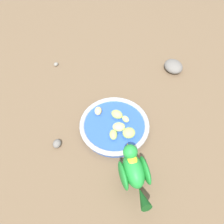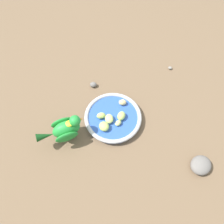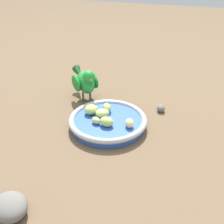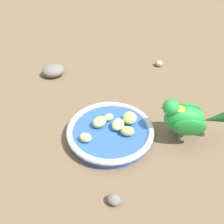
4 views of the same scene
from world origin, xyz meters
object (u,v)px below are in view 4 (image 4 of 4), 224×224
Objects in this scene: apple_piece_5 at (109,117)px; rock_large at (53,70)px; apple_piece_0 at (100,122)px; feeding_bowl at (110,132)px; pebble_2 at (159,63)px; apple_piece_1 at (118,124)px; apple_piece_2 at (130,118)px; apple_piece_3 at (127,131)px; apple_piece_4 at (86,138)px; pebble_1 at (114,200)px; parrot at (186,118)px.

rock_large is at bearing 79.77° from apple_piece_5.
apple_piece_0 is 0.32m from rock_large.
feeding_bowl reaches higher than pebble_2.
apple_piece_1 is at bearing -98.36° from apple_piece_5.
apple_piece_1 reaches higher than apple_piece_5.
apple_piece_2 reaches higher than apple_piece_1.
apple_piece_0 is 0.05m from apple_piece_1.
apple_piece_3 is at bearing -96.55° from apple_piece_5.
apple_piece_4 is at bearing -114.50° from rock_large.
apple_piece_0 and apple_piece_3 have the same top height.
pebble_1 is 1.06× the size of pebble_2.
apple_piece_0 is 0.21m from pebble_1.
apple_piece_0 reaches higher than feeding_bowl.
apple_piece_1 reaches higher than pebble_1.
feeding_bowl is 6.52× the size of apple_piece_3.
rock_large is at bearing 142.74° from pebble_2.
pebble_2 is at bearing -86.39° from parrot.
apple_piece_3 is at bearing -156.39° from pebble_2.
apple_piece_1 is at bearing -16.86° from apple_piece_4.
apple_piece_2 is at bearing -94.01° from rock_large.
feeding_bowl is 0.19m from pebble_1.
rock_large is (-0.04, 0.48, -0.05)m from parrot.
apple_piece_4 reaches higher than pebble_2.
apple_piece_5 is at bearing 7.08° from apple_piece_4.
apple_piece_2 is at bearing -15.80° from feeding_bowl.
apple_piece_3 reaches higher than apple_piece_5.
pebble_1 reaches higher than pebble_2.
apple_piece_1 reaches higher than feeding_bowl.
apple_piece_2 is at bearing -36.71° from apple_piece_0.
apple_piece_1 is at bearing -24.74° from feeding_bowl.
pebble_2 is (0.51, 0.25, -0.00)m from pebble_1.
apple_piece_2 is at bearing -10.79° from apple_piece_1.
apple_piece_2 reaches higher than apple_piece_3.
apple_piece_2 is 0.13m from apple_piece_4.
apple_piece_4 is at bearing 163.14° from apple_piece_1.
feeding_bowl is at bearing 164.20° from apple_piece_2.
apple_piece_2 reaches higher than pebble_1.
pebble_2 is (0.36, 0.13, -0.03)m from apple_piece_1.
apple_piece_0 is 1.46× the size of apple_piece_5.
apple_piece_1 is at bearing -160.81° from pebble_2.
pebble_2 is (0.32, 0.13, -0.03)m from apple_piece_2.
parrot is at bearing -0.39° from pebble_1.
apple_piece_1 and apple_piece_4 have the same top height.
apple_piece_1 is 0.17m from parrot.
apple_piece_0 is at bearing 53.01° from pebble_1.
apple_piece_0 is 0.27× the size of parrot.
pebble_2 is (0.30, -0.23, -0.01)m from rock_large.
apple_piece_1 is 0.03m from apple_piece_3.
apple_piece_5 reaches higher than feeding_bowl.
parrot is (0.11, -0.09, 0.03)m from apple_piece_3.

